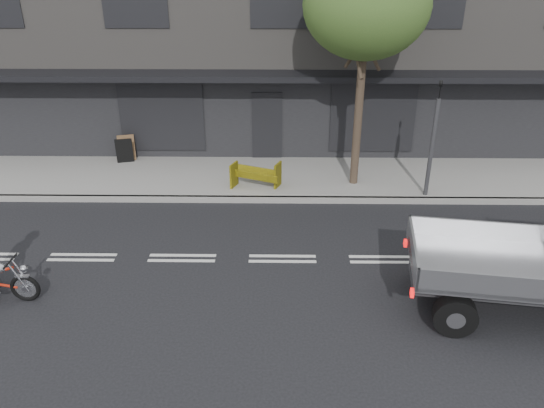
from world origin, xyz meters
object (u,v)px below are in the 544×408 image
at_px(traffic_light_pole, 432,146).
at_px(construction_barrier, 256,177).
at_px(street_tree, 366,5).
at_px(sandwich_board, 124,151).

distance_m(traffic_light_pole, construction_barrier, 5.11).
xyz_separation_m(street_tree, sandwich_board, (-7.42, 1.49, -4.69)).
distance_m(street_tree, construction_barrier, 5.62).
bearing_deg(traffic_light_pole, sandwich_board, 166.04).
xyz_separation_m(traffic_light_pole, sandwich_board, (-9.42, 2.34, -1.07)).
relative_size(construction_barrier, sandwich_board, 1.61).
bearing_deg(sandwich_board, traffic_light_pole, -28.90).
bearing_deg(construction_barrier, street_tree, 10.55).
bearing_deg(traffic_light_pole, construction_barrier, 176.62).
xyz_separation_m(street_tree, traffic_light_pole, (2.00, -0.85, -3.63)).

